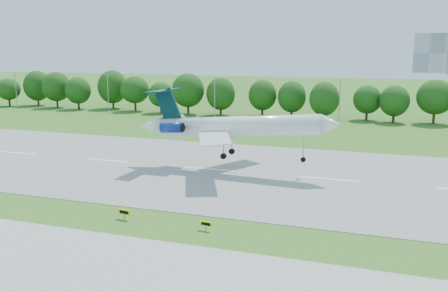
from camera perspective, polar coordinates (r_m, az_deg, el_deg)
ground at (r=62.42m, az=-9.94°, el=-7.86°), size 600.00×600.00×0.00m
runway at (r=84.20m, az=-1.69°, el=-2.67°), size 400.00×45.00×0.08m
taxiway at (r=48.67m, az=-20.56°, el=-14.01°), size 400.00×23.00×0.08m
tree_line at (r=146.99m, az=7.66°, el=5.60°), size 288.40×8.40×10.40m
light_poles at (r=137.79m, az=5.80°, el=5.34°), size 175.90×0.25×12.19m
airliner at (r=81.63m, az=0.49°, el=2.37°), size 34.59×25.16×11.12m
taxi_sign_centre at (r=61.13m, az=-11.33°, el=-7.43°), size 1.76×0.45×1.23m
taxi_sign_right at (r=56.55m, az=-2.07°, el=-8.88°), size 1.53×0.35×1.07m
service_vehicle_a at (r=135.86m, az=-1.28°, el=2.90°), size 4.11×1.98×1.30m
service_vehicle_b at (r=146.54m, az=-4.88°, el=3.43°), size 3.54×2.61×1.12m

